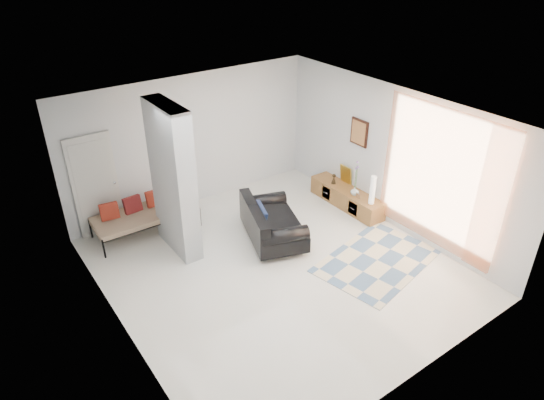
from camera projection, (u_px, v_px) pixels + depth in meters
floor at (277, 267)px, 8.62m from camera, size 6.00×6.00×0.00m
ceiling at (278, 117)px, 7.24m from camera, size 6.00×6.00×0.00m
wall_back at (192, 141)px, 10.06m from camera, size 6.00×0.00×6.00m
wall_front at (425, 298)px, 5.81m from camera, size 6.00×0.00×6.00m
wall_left at (113, 257)px, 6.54m from camera, size 0.00×6.00×6.00m
wall_right at (392, 158)px, 9.33m from camera, size 0.00×6.00×6.00m
partition_column at (173, 180)px, 8.51m from camera, size 0.35×1.20×2.80m
hallway_door at (95, 186)px, 9.15m from camera, size 0.85×0.06×2.04m
curtain at (440, 179)px, 8.45m from camera, size 0.00×2.55×2.55m
wall_art at (359, 132)px, 9.83m from camera, size 0.04×0.45×0.55m
media_console at (347, 197)px, 10.44m from camera, size 0.45×1.88×0.80m
loveseat at (270, 223)px, 9.23m from camera, size 1.40×1.82×0.76m
daybed at (144, 214)px, 9.45m from camera, size 2.00×0.89×0.77m
area_rug at (377, 260)px, 8.79m from camera, size 2.48×1.90×0.01m
cylinder_lamp at (373, 190)px, 9.67m from camera, size 0.11×0.11×0.60m
bronze_figurine at (334, 179)px, 10.53m from camera, size 0.11×0.11×0.22m
vase at (355, 191)px, 10.08m from camera, size 0.17×0.17×0.18m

